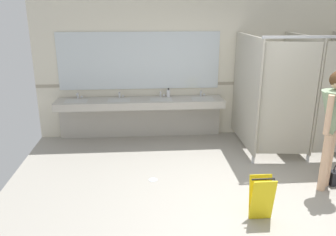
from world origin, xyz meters
The scene contains 10 objects.
ground_plane centered at (0.00, 0.00, -0.05)m, with size 6.81×5.72×0.10m, color #9E998E.
wall_back centered at (0.00, 2.62, 1.33)m, with size 6.81×0.12×2.65m, color beige.
wall_back_tile_band centered at (0.00, 2.56, 1.05)m, with size 6.81×0.01×0.06m, color #9E937F.
vanity_counter centered at (-1.41, 2.36, 0.60)m, with size 3.19×0.52×0.94m.
mirror_panel centered at (-1.41, 2.55, 1.52)m, with size 3.09×0.02×1.09m, color silver.
bathroom_stalls centered at (1.42, 1.59, 1.09)m, with size 1.96×1.53×2.09m.
person_standing centered at (1.23, 0.21, 1.09)m, with size 0.57×0.57×1.71m.
soap_dispenser centered at (-0.86, 2.44, 0.90)m, with size 0.07×0.07×0.18m.
wet_floor_sign centered at (0.06, -0.48, 0.29)m, with size 0.28×0.19×0.56m.
floor_drain_cover centered at (-1.23, 0.62, 0.00)m, with size 0.14×0.14×0.01m, color #B7BABF.
Camera 1 is at (-1.34, -4.02, 2.50)m, focal length 36.50 mm.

